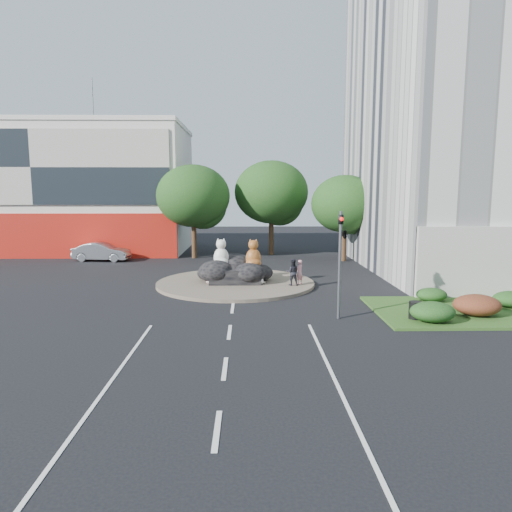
% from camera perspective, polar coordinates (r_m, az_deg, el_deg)
% --- Properties ---
extents(ground, '(120.00, 120.00, 0.00)m').
position_cam_1_polar(ground, '(19.49, -3.33, -9.49)').
color(ground, black).
rests_on(ground, ground).
extents(roundabout_island, '(10.00, 10.00, 0.20)m').
position_cam_1_polar(roundabout_island, '(29.16, -2.57, -3.40)').
color(roundabout_island, brown).
rests_on(roundabout_island, ground).
extents(rock_plinth, '(3.20, 2.60, 0.90)m').
position_cam_1_polar(rock_plinth, '(29.05, -2.58, -2.33)').
color(rock_plinth, black).
rests_on(rock_plinth, roundabout_island).
extents(shophouse_block, '(25.20, 12.30, 17.40)m').
position_cam_1_polar(shophouse_block, '(50.14, -23.29, 7.72)').
color(shophouse_block, silver).
rests_on(shophouse_block, ground).
extents(office_tower, '(20.00, 20.00, 35.00)m').
position_cam_1_polar(office_tower, '(41.25, 29.39, 23.41)').
color(office_tower, silver).
rests_on(office_tower, ground).
extents(grass_verge, '(10.00, 6.00, 0.12)m').
position_cam_1_polar(grass_verge, '(25.00, 25.81, -6.21)').
color(grass_verge, '#204B19').
rests_on(grass_verge, ground).
extents(tree_left, '(6.46, 6.46, 8.27)m').
position_cam_1_polar(tree_left, '(40.91, -7.73, 7.07)').
color(tree_left, '#382314').
rests_on(tree_left, ground).
extents(tree_mid, '(6.84, 6.84, 8.76)m').
position_cam_1_polar(tree_mid, '(42.70, 2.03, 7.58)').
color(tree_mid, '#382314').
rests_on(tree_mid, ground).
extents(tree_right, '(5.70, 5.70, 7.30)m').
position_cam_1_polar(tree_right, '(39.54, 11.10, 6.06)').
color(tree_right, '#382314').
rests_on(tree_right, ground).
extents(hedge_near_green, '(2.00, 1.60, 0.90)m').
position_cam_1_polar(hedge_near_green, '(21.88, 21.20, -6.52)').
color(hedge_near_green, '#123916').
rests_on(hedge_near_green, grass_verge).
extents(hedge_red, '(2.20, 1.76, 0.99)m').
position_cam_1_polar(hedge_red, '(23.79, 25.90, -5.54)').
color(hedge_red, '#4D1C14').
rests_on(hedge_red, grass_verge).
extents(hedge_mid_green, '(1.80, 1.44, 0.81)m').
position_cam_1_polar(hedge_mid_green, '(26.28, 29.29, -4.74)').
color(hedge_mid_green, '#123916').
rests_on(hedge_mid_green, grass_verge).
extents(hedge_back_green, '(1.60, 1.28, 0.72)m').
position_cam_1_polar(hedge_back_green, '(25.88, 21.10, -4.53)').
color(hedge_back_green, '#123916').
rests_on(hedge_back_green, grass_verge).
extents(traffic_light, '(0.44, 1.24, 5.00)m').
position_cam_1_polar(traffic_light, '(21.14, 10.75, 1.80)').
color(traffic_light, '#595B60').
rests_on(traffic_light, ground).
extents(street_lamp, '(2.34, 0.22, 8.06)m').
position_cam_1_polar(street_lamp, '(29.21, 23.37, 4.79)').
color(street_lamp, '#595B60').
rests_on(street_lamp, ground).
extents(cat_white, '(1.12, 0.98, 1.86)m').
position_cam_1_polar(cat_white, '(29.20, -4.37, 0.44)').
color(cat_white, silver).
rests_on(cat_white, rock_plinth).
extents(cat_tabby, '(1.15, 1.01, 1.86)m').
position_cam_1_polar(cat_tabby, '(28.73, -0.33, 0.35)').
color(cat_tabby, '#A86323').
rests_on(cat_tabby, rock_plinth).
extents(kitten_calico, '(0.75, 0.74, 0.95)m').
position_cam_1_polar(kitten_calico, '(28.31, -5.75, -2.59)').
color(kitten_calico, white).
rests_on(kitten_calico, roundabout_island).
extents(kitten_white, '(0.72, 0.72, 0.91)m').
position_cam_1_polar(kitten_white, '(28.20, 0.47, -2.63)').
color(kitten_white, silver).
rests_on(kitten_white, roundabout_island).
extents(pedestrian_pink, '(0.65, 0.64, 1.51)m').
position_cam_1_polar(pedestrian_pink, '(28.28, 5.44, -2.01)').
color(pedestrian_pink, '#CC848C').
rests_on(pedestrian_pink, roundabout_island).
extents(pedestrian_dark, '(0.81, 0.65, 1.61)m').
position_cam_1_polar(pedestrian_dark, '(27.91, 4.58, -2.04)').
color(pedestrian_dark, black).
rests_on(pedestrian_dark, roundabout_island).
extents(parked_car, '(4.91, 2.07, 1.58)m').
position_cam_1_polar(parked_car, '(41.20, -18.73, 0.50)').
color(parked_car, '#A0A3A8').
rests_on(parked_car, ground).
extents(litter_bin, '(0.65, 0.65, 0.79)m').
position_cam_1_polar(litter_bin, '(22.13, 19.26, -6.41)').
color(litter_bin, black).
rests_on(litter_bin, grass_verge).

